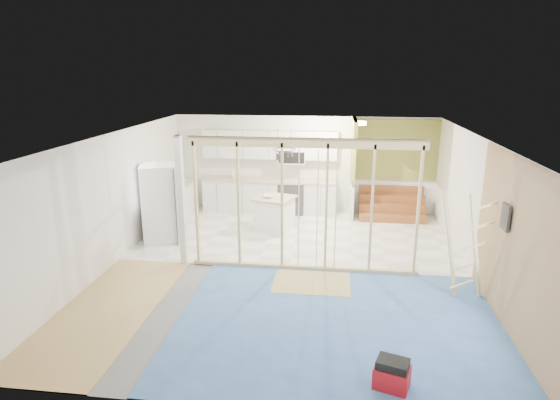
# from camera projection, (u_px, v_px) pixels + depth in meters

# --- Properties ---
(room) EXTENTS (7.01, 8.01, 2.61)m
(room) POSITION_uv_depth(u_px,v_px,m) (288.00, 205.00, 8.85)
(room) COLOR slate
(room) RESTS_ON ground
(floor_overlays) EXTENTS (7.00, 8.00, 0.03)m
(floor_overlays) POSITION_uv_depth(u_px,v_px,m) (292.00, 267.00, 9.25)
(floor_overlays) COLOR white
(floor_overlays) RESTS_ON room
(stud_frame) EXTENTS (4.66, 0.14, 2.60)m
(stud_frame) POSITION_uv_depth(u_px,v_px,m) (277.00, 191.00, 8.81)
(stud_frame) COLOR #D2BF80
(stud_frame) RESTS_ON room
(base_cabinets) EXTENTS (4.45, 2.24, 0.93)m
(base_cabinets) POSITION_uv_depth(u_px,v_px,m) (242.00, 198.00, 12.48)
(base_cabinets) COLOR silver
(base_cabinets) RESTS_ON room
(upper_cabinets) EXTENTS (3.60, 0.41, 0.85)m
(upper_cabinets) POSITION_uv_depth(u_px,v_px,m) (272.00, 146.00, 12.46)
(upper_cabinets) COLOR silver
(upper_cabinets) RESTS_ON room
(green_partition) EXTENTS (2.25, 1.51, 2.60)m
(green_partition) POSITION_uv_depth(u_px,v_px,m) (381.00, 182.00, 12.20)
(green_partition) COLOR olive
(green_partition) RESTS_ON room
(pot_rack) EXTENTS (0.52, 0.52, 0.72)m
(pot_rack) POSITION_uv_depth(u_px,v_px,m) (284.00, 152.00, 10.51)
(pot_rack) COLOR black
(pot_rack) RESTS_ON room
(sheathing_panel) EXTENTS (0.02, 4.00, 2.60)m
(sheathing_panel) POSITION_uv_depth(u_px,v_px,m) (520.00, 254.00, 6.53)
(sheathing_panel) COLOR tan
(sheathing_panel) RESTS_ON room
(electrical_panel) EXTENTS (0.04, 0.30, 0.40)m
(electrical_panel) POSITION_uv_depth(u_px,v_px,m) (505.00, 217.00, 7.01)
(electrical_panel) COLOR #38383D
(electrical_panel) RESTS_ON room
(ceiling_light) EXTENTS (0.32, 0.32, 0.08)m
(ceiling_light) POSITION_uv_depth(u_px,v_px,m) (360.00, 123.00, 11.22)
(ceiling_light) COLOR #FFEABF
(ceiling_light) RESTS_ON room
(fridge) EXTENTS (0.99, 0.95, 1.76)m
(fridge) POSITION_uv_depth(u_px,v_px,m) (160.00, 203.00, 10.50)
(fridge) COLOR white
(fridge) RESTS_ON room
(island) EXTENTS (1.06, 1.06, 0.83)m
(island) POSITION_uv_depth(u_px,v_px,m) (275.00, 214.00, 11.31)
(island) COLOR white
(island) RESTS_ON room
(bowl) EXTENTS (0.26, 0.26, 0.06)m
(bowl) POSITION_uv_depth(u_px,v_px,m) (269.00, 196.00, 11.17)
(bowl) COLOR white
(bowl) RESTS_ON island
(soap_bottle_a) EXTENTS (0.13, 0.13, 0.27)m
(soap_bottle_a) POSITION_uv_depth(u_px,v_px,m) (233.00, 173.00, 12.77)
(soap_bottle_a) COLOR silver
(soap_bottle_a) RESTS_ON base_cabinets
(soap_bottle_b) EXTENTS (0.11, 0.11, 0.19)m
(soap_bottle_b) POSITION_uv_depth(u_px,v_px,m) (306.00, 176.00, 12.56)
(soap_bottle_b) COLOR white
(soap_bottle_b) RESTS_ON base_cabinets
(toolbox) EXTENTS (0.49, 0.43, 0.39)m
(toolbox) POSITION_uv_depth(u_px,v_px,m) (392.00, 375.00, 5.71)
(toolbox) COLOR maroon
(toolbox) RESTS_ON room
(ladder) EXTENTS (0.98, 0.20, 1.86)m
(ladder) POSITION_uv_depth(u_px,v_px,m) (466.00, 246.00, 7.77)
(ladder) COLOR beige
(ladder) RESTS_ON room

